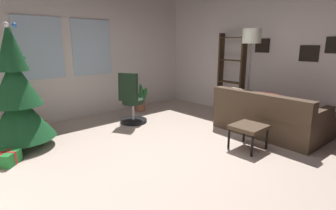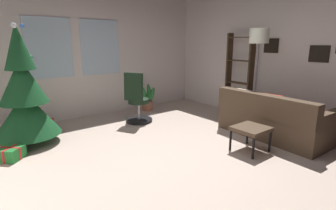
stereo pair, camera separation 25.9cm
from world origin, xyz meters
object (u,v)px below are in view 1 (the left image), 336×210
(holiday_tree, at_px, (17,98))
(gift_box_red, at_px, (37,129))
(couch, at_px, (277,118))
(footstool, at_px, (249,128))
(gift_box_green, at_px, (6,158))
(potted_plant, at_px, (140,100))
(office_chair, at_px, (132,104))
(floor_lamp, at_px, (251,43))
(bookshelf, at_px, (231,79))

(holiday_tree, distance_m, gift_box_red, 0.88)
(couch, bearing_deg, footstool, -178.41)
(footstool, bearing_deg, gift_box_green, 146.59)
(gift_box_red, xyz_separation_m, gift_box_green, (-0.69, -0.96, -0.03))
(gift_box_red, height_order, potted_plant, potted_plant)
(gift_box_red, bearing_deg, office_chair, -18.40)
(gift_box_green, distance_m, floor_lamp, 4.59)
(office_chair, relative_size, potted_plant, 1.61)
(couch, xyz_separation_m, office_chair, (-1.62, 2.32, 0.13))
(gift_box_red, distance_m, office_chair, 1.81)
(gift_box_red, bearing_deg, floor_lamp, -31.97)
(footstool, bearing_deg, office_chair, 103.93)
(holiday_tree, distance_m, gift_box_green, 0.95)
(couch, distance_m, holiday_tree, 4.43)
(gift_box_green, bearing_deg, office_chair, 9.38)
(gift_box_red, bearing_deg, footstool, -51.98)
(gift_box_red, distance_m, potted_plant, 2.46)
(couch, height_order, holiday_tree, holiday_tree)
(office_chair, bearing_deg, couch, -55.04)
(footstool, height_order, gift_box_green, footstool)
(gift_box_red, bearing_deg, bookshelf, -21.20)
(gift_box_green, distance_m, potted_plant, 3.33)
(gift_box_red, height_order, gift_box_green, gift_box_red)
(footstool, relative_size, gift_box_red, 1.40)
(footstool, xyz_separation_m, gift_box_green, (-2.97, 1.96, -0.25))
(gift_box_red, height_order, office_chair, office_chair)
(holiday_tree, height_order, bookshelf, holiday_tree)
(footstool, height_order, gift_box_red, footstool)
(footstool, height_order, holiday_tree, holiday_tree)
(holiday_tree, distance_m, floor_lamp, 4.26)
(floor_lamp, bearing_deg, gift_box_green, 163.82)
(potted_plant, bearing_deg, couch, -74.05)
(gift_box_red, relative_size, floor_lamp, 0.19)
(couch, distance_m, gift_box_red, 4.40)
(couch, xyz_separation_m, gift_box_green, (-4.01, 1.93, -0.19))
(holiday_tree, bearing_deg, bookshelf, -14.01)
(footstool, relative_size, potted_plant, 0.76)
(footstool, height_order, office_chair, office_chair)
(couch, distance_m, floor_lamp, 1.54)
(gift_box_green, height_order, office_chair, office_chair)
(gift_box_red, bearing_deg, holiday_tree, -127.40)
(couch, distance_m, footstool, 1.04)
(office_chair, bearing_deg, potted_plant, 44.04)
(footstool, bearing_deg, gift_box_red, 128.02)
(footstool, bearing_deg, floor_lamp, 32.37)
(gift_box_red, height_order, floor_lamp, floor_lamp)
(gift_box_red, bearing_deg, gift_box_green, -125.66)
(bookshelf, bearing_deg, gift_box_red, 158.80)
(holiday_tree, bearing_deg, couch, -33.68)
(footstool, distance_m, potted_plant, 3.08)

